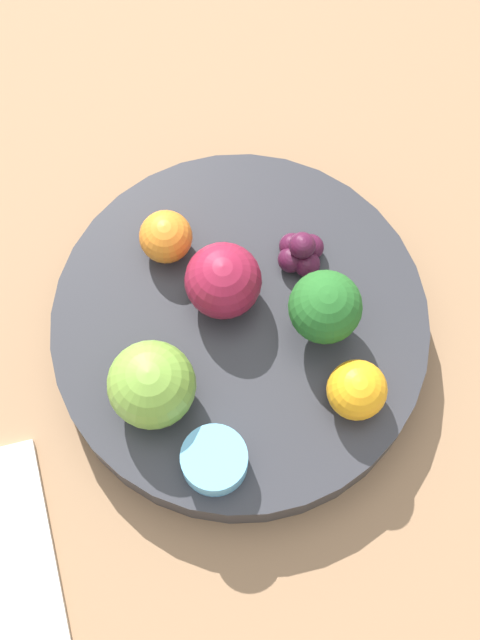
{
  "coord_description": "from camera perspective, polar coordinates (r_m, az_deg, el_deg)",
  "views": [
    {
      "loc": [
        0.16,
        0.18,
        0.76
      ],
      "look_at": [
        0.0,
        0.0,
        0.07
      ],
      "focal_mm": 60.0,
      "sensor_mm": 36.0,
      "label": 1
    }
  ],
  "objects": [
    {
      "name": "apple_green",
      "position": [
        0.73,
        -0.91,
        2.11
      ],
      "size": [
        0.05,
        0.05,
        0.05
      ],
      "color": "maroon",
      "rests_on": "bowl"
    },
    {
      "name": "orange_front",
      "position": [
        0.71,
        6.26,
        -3.73
      ],
      "size": [
        0.04,
        0.04,
        0.04
      ],
      "color": "orange",
      "rests_on": "bowl"
    },
    {
      "name": "orange_back",
      "position": [
        0.75,
        -4.09,
        4.36
      ],
      "size": [
        0.04,
        0.04,
        0.04
      ],
      "color": "orange",
      "rests_on": "bowl"
    },
    {
      "name": "small_cup",
      "position": [
        0.71,
        -1.38,
        -7.5
      ],
      "size": [
        0.04,
        0.04,
        0.02
      ],
      "color": "#66B2DB",
      "rests_on": "bowl"
    },
    {
      "name": "ground_plane",
      "position": [
        0.8,
        -0.0,
        -1.57
      ],
      "size": [
        6.0,
        6.0,
        0.0
      ],
      "primitive_type": "plane",
      "color": "gray"
    },
    {
      "name": "table_surface",
      "position": [
        0.79,
        -0.0,
        -1.35
      ],
      "size": [
        1.2,
        1.2,
        0.02
      ],
      "color": "#936D4C",
      "rests_on": "ground_plane"
    },
    {
      "name": "apple_red",
      "position": [
        0.7,
        -4.94,
        -3.25
      ],
      "size": [
        0.06,
        0.06,
        0.06
      ],
      "color": "olive",
      "rests_on": "bowl"
    },
    {
      "name": "grape_cluster",
      "position": [
        0.75,
        3.25,
        3.62
      ],
      "size": [
        0.04,
        0.04,
        0.03
      ],
      "color": "#47142D",
      "rests_on": "bowl"
    },
    {
      "name": "broccoli",
      "position": [
        0.71,
        4.56,
        0.65
      ],
      "size": [
        0.05,
        0.05,
        0.06
      ],
      "color": "#99C17A",
      "rests_on": "bowl"
    },
    {
      "name": "bowl",
      "position": [
        0.76,
        -0.0,
        -0.7
      ],
      "size": [
        0.26,
        0.26,
        0.04
      ],
      "color": "#2D2D33",
      "rests_on": "table_surface"
    }
  ]
}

